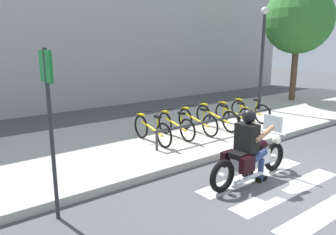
% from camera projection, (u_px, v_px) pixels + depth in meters
% --- Properties ---
extents(ground_plane, '(48.00, 48.00, 0.00)m').
position_uv_depth(ground_plane, '(301.00, 184.00, 6.15)').
color(ground_plane, '#4C4C4F').
extents(sidewalk, '(24.00, 4.40, 0.15)m').
position_uv_depth(sidewalk, '(168.00, 134.00, 9.29)').
color(sidewalk, '#B7B2A8').
rests_on(sidewalk, ground).
extents(crosswalk_stripe_1, '(2.80, 0.40, 0.01)m').
position_uv_depth(crosswalk_stripe_1, '(333.00, 207.00, 5.30)').
color(crosswalk_stripe_1, white).
rests_on(crosswalk_stripe_1, ground).
extents(crosswalk_stripe_2, '(2.80, 0.40, 0.01)m').
position_uv_depth(crosswalk_stripe_2, '(289.00, 190.00, 5.91)').
color(crosswalk_stripe_2, white).
rests_on(crosswalk_stripe_2, ground).
extents(crosswalk_stripe_3, '(2.80, 0.40, 0.01)m').
position_uv_depth(crosswalk_stripe_3, '(253.00, 176.00, 6.53)').
color(crosswalk_stripe_3, white).
rests_on(crosswalk_stripe_3, ground).
extents(motorcycle, '(2.20, 0.63, 1.19)m').
position_uv_depth(motorcycle, '(251.00, 158.00, 6.24)').
color(motorcycle, black).
rests_on(motorcycle, ground).
extents(rider, '(0.63, 0.55, 1.42)m').
position_uv_depth(rider, '(249.00, 141.00, 6.11)').
color(rider, black).
rests_on(rider, ground).
extents(bicycle_0, '(0.48, 1.63, 0.75)m').
position_uv_depth(bicycle_0, '(152.00, 130.00, 8.12)').
color(bicycle_0, black).
rests_on(bicycle_0, sidewalk).
extents(bicycle_1, '(0.48, 1.55, 0.73)m').
position_uv_depth(bicycle_1, '(176.00, 125.00, 8.58)').
color(bicycle_1, black).
rests_on(bicycle_1, sidewalk).
extents(bicycle_2, '(0.48, 1.63, 0.73)m').
position_uv_depth(bicycle_2, '(197.00, 121.00, 9.03)').
color(bicycle_2, black).
rests_on(bicycle_2, sidewalk).
extents(bicycle_3, '(0.48, 1.71, 0.75)m').
position_uv_depth(bicycle_3, '(216.00, 117.00, 9.48)').
color(bicycle_3, black).
rests_on(bicycle_3, sidewalk).
extents(bicycle_4, '(0.48, 1.56, 0.73)m').
position_uv_depth(bicycle_4, '(234.00, 114.00, 9.93)').
color(bicycle_4, black).
rests_on(bicycle_4, sidewalk).
extents(bicycle_5, '(0.48, 1.57, 0.74)m').
position_uv_depth(bicycle_5, '(250.00, 111.00, 10.38)').
color(bicycle_5, black).
rests_on(bicycle_5, sidewalk).
extents(bike_rack, '(4.40, 0.07, 0.49)m').
position_uv_depth(bike_rack, '(221.00, 120.00, 8.81)').
color(bike_rack, '#333338').
rests_on(bike_rack, sidewalk).
extents(street_lamp, '(0.28, 0.28, 3.84)m').
position_uv_depth(street_lamp, '(262.00, 49.00, 11.85)').
color(street_lamp, '#2D2D33').
rests_on(street_lamp, ground).
extents(street_sign, '(0.06, 0.44, 2.54)m').
position_uv_depth(street_sign, '(49.00, 106.00, 4.58)').
color(street_sign, '#2D2D33').
rests_on(street_sign, ground).
extents(tree_near_rack, '(2.84, 2.84, 4.97)m').
position_uv_depth(tree_near_rack, '(298.00, 20.00, 13.58)').
color(tree_near_rack, brown).
rests_on(tree_near_rack, ground).
extents(building_backdrop, '(24.00, 1.20, 7.28)m').
position_uv_depth(building_backdrop, '(80.00, 16.00, 12.89)').
color(building_backdrop, '#AEAEAE').
rests_on(building_backdrop, ground).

